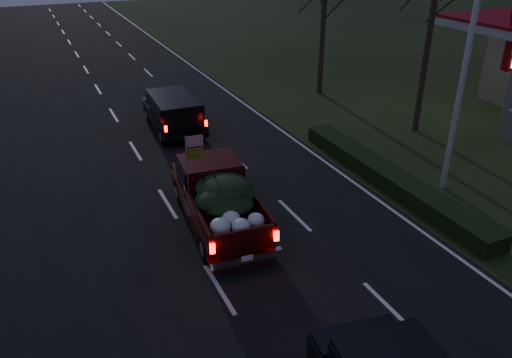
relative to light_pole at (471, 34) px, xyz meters
name	(u,v)px	position (x,y,z in m)	size (l,w,h in m)	color
ground	(219,289)	(-9.50, -2.00, -5.48)	(120.00, 120.00, 0.00)	black
road_asphalt	(219,289)	(-9.50, -2.00, -5.47)	(14.00, 120.00, 0.02)	black
hedge_row	(388,177)	(-1.70, 1.00, -5.18)	(1.00, 10.00, 0.60)	black
light_pole	(471,34)	(0.00, 0.00, 0.00)	(0.50, 0.90, 9.16)	silver
pickup_truck	(218,194)	(-8.31, 1.16, -4.46)	(2.46, 5.38, 2.74)	#3C0A08
lead_suv	(174,110)	(-7.26, 9.67, -4.46)	(2.14, 4.76, 1.35)	black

